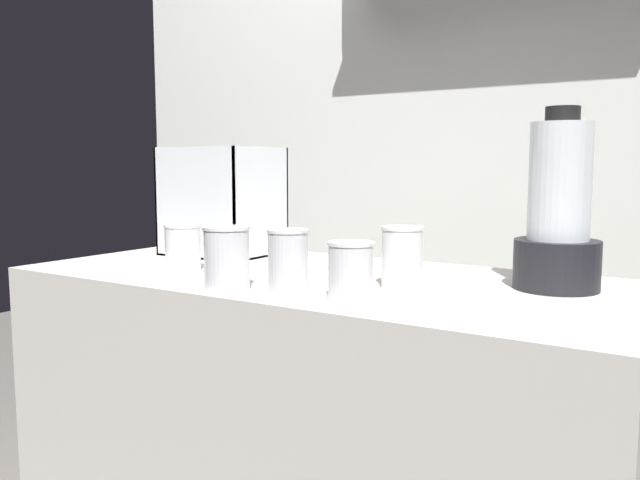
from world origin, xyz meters
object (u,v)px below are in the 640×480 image
(juice_cup_mango_right, at_px, (351,273))
(juice_cup_mango_far_right, at_px, (402,261))
(juice_cup_pomegranate_far_left, at_px, (183,250))
(juice_cup_beet_left, at_px, (227,263))
(carrot_display_bin, at_px, (221,221))
(blender_pitcher, at_px, (558,218))
(juice_cup_pomegranate_middle, at_px, (288,266))

(juice_cup_mango_right, height_order, juice_cup_mango_far_right, juice_cup_mango_far_right)
(juice_cup_pomegranate_far_left, height_order, juice_cup_beet_left, juice_cup_beet_left)
(carrot_display_bin, relative_size, juice_cup_beet_left, 2.33)
(carrot_display_bin, relative_size, blender_pitcher, 0.82)
(blender_pitcher, height_order, juice_cup_pomegranate_middle, blender_pitcher)
(juice_cup_mango_far_right, bearing_deg, juice_cup_mango_right, -99.20)
(juice_cup_beet_left, bearing_deg, juice_cup_pomegranate_far_left, 152.03)
(carrot_display_bin, height_order, juice_cup_mango_far_right, carrot_display_bin)
(blender_pitcher, xyz_separation_m, juice_cup_beet_left, (-0.55, -0.36, -0.09))
(carrot_display_bin, xyz_separation_m, juice_cup_mango_far_right, (0.65, -0.20, -0.04))
(carrot_display_bin, bearing_deg, juice_cup_pomegranate_middle, -37.48)
(juice_cup_pomegranate_far_left, distance_m, juice_cup_beet_left, 0.28)
(blender_pitcher, bearing_deg, juice_cup_pomegranate_middle, -140.62)
(blender_pitcher, relative_size, juice_cup_mango_far_right, 2.88)
(blender_pitcher, relative_size, juice_cup_beet_left, 2.84)
(juice_cup_pomegranate_far_left, relative_size, juice_cup_mango_far_right, 0.87)
(carrot_display_bin, distance_m, juice_cup_pomegranate_middle, 0.63)
(carrot_display_bin, xyz_separation_m, blender_pitcher, (0.92, -0.04, 0.05))
(juice_cup_mango_right, distance_m, juice_cup_mango_far_right, 0.16)
(juice_cup_mango_right, bearing_deg, carrot_display_bin, 150.02)
(juice_cup_beet_left, xyz_separation_m, juice_cup_pomegranate_middle, (0.14, 0.02, 0.00))
(juice_cup_pomegranate_far_left, bearing_deg, juice_cup_pomegranate_middle, -16.32)
(carrot_display_bin, xyz_separation_m, juice_cup_pomegranate_far_left, (0.11, -0.27, -0.04))
(juice_cup_mango_right, relative_size, juice_cup_mango_far_right, 0.87)
(juice_cup_mango_right, bearing_deg, juice_cup_beet_left, -170.93)
(juice_cup_pomegranate_middle, bearing_deg, carrot_display_bin, 142.52)
(blender_pitcher, relative_size, juice_cup_mango_right, 3.31)
(blender_pitcher, xyz_separation_m, juice_cup_mango_far_right, (-0.27, -0.16, -0.09))
(juice_cup_pomegranate_far_left, bearing_deg, juice_cup_mango_right, -10.02)
(blender_pitcher, bearing_deg, juice_cup_beet_left, -146.83)
(juice_cup_pomegranate_far_left, xyz_separation_m, juice_cup_beet_left, (0.25, -0.13, 0.01))
(juice_cup_mango_right, bearing_deg, juice_cup_pomegranate_far_left, 169.98)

